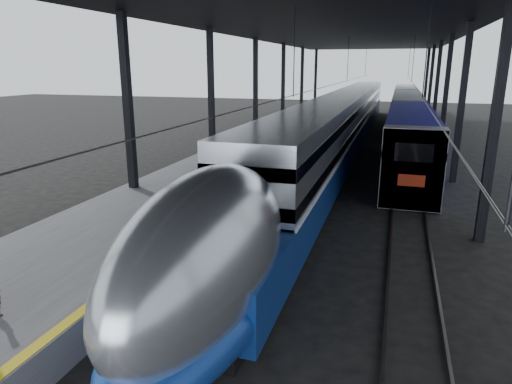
% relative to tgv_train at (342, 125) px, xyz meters
% --- Properties ---
extents(ground, '(160.00, 160.00, 0.00)m').
position_rel_tgv_train_xyz_m(ground, '(-2.00, -23.23, -2.10)').
color(ground, black).
rests_on(ground, ground).
extents(platform, '(6.00, 80.00, 1.00)m').
position_rel_tgv_train_xyz_m(platform, '(-5.50, -3.23, -1.60)').
color(platform, '#4C4C4F').
rests_on(platform, ground).
extents(yellow_strip, '(0.30, 80.00, 0.01)m').
position_rel_tgv_train_xyz_m(yellow_strip, '(-2.70, -3.23, -1.10)').
color(yellow_strip, gold).
rests_on(yellow_strip, platform).
extents(rails, '(6.52, 80.00, 0.16)m').
position_rel_tgv_train_xyz_m(rails, '(2.50, -3.23, -2.02)').
color(rails, slate).
rests_on(rails, ground).
extents(canopy, '(18.00, 75.00, 9.47)m').
position_rel_tgv_train_xyz_m(canopy, '(-0.10, -3.23, 7.01)').
color(canopy, black).
rests_on(canopy, ground).
extents(tgv_train, '(3.13, 65.20, 4.49)m').
position_rel_tgv_train_xyz_m(tgv_train, '(0.00, 0.00, 0.00)').
color(tgv_train, '#AFB1B6').
rests_on(tgv_train, ground).
extents(second_train, '(2.86, 56.05, 3.94)m').
position_rel_tgv_train_xyz_m(second_train, '(5.00, 12.07, -0.11)').
color(second_train, '#171693').
rests_on(second_train, ground).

